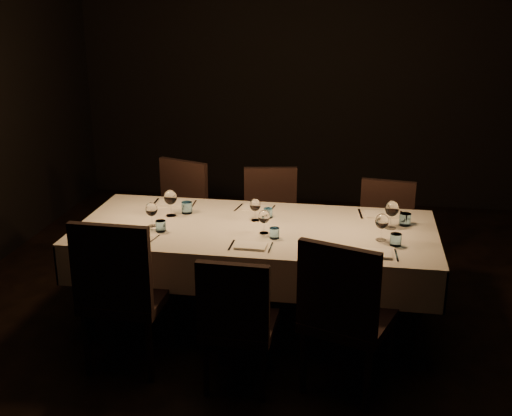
% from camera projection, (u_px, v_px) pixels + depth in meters
% --- Properties ---
extents(room, '(5.01, 6.01, 3.01)m').
position_uv_depth(room, '(256.00, 123.00, 4.29)').
color(room, black).
rests_on(room, ground).
extents(dining_table, '(2.52, 1.12, 0.76)m').
position_uv_depth(dining_table, '(256.00, 236.00, 4.55)').
color(dining_table, black).
rests_on(dining_table, ground).
extents(chair_near_left, '(0.51, 0.51, 1.04)m').
position_uv_depth(chair_near_left, '(121.00, 289.00, 4.02)').
color(chair_near_left, black).
rests_on(chair_near_left, ground).
extents(place_setting_near_left, '(0.33, 0.40, 0.18)m').
position_uv_depth(place_setting_near_left, '(148.00, 222.00, 4.41)').
color(place_setting_near_left, silver).
rests_on(place_setting_near_left, dining_table).
extents(chair_near_center, '(0.44, 0.44, 0.89)m').
position_uv_depth(chair_near_center, '(237.00, 318.00, 3.81)').
color(chair_near_center, black).
rests_on(chair_near_center, ground).
extents(place_setting_near_center, '(0.30, 0.39, 0.17)m').
position_uv_depth(place_setting_near_center, '(263.00, 229.00, 4.29)').
color(place_setting_near_center, silver).
rests_on(place_setting_near_center, dining_table).
extents(chair_near_right, '(0.62, 0.62, 1.01)m').
position_uv_depth(chair_near_right, '(344.00, 311.00, 3.77)').
color(chair_near_right, black).
rests_on(chair_near_right, ground).
extents(place_setting_near_right, '(0.34, 0.41, 0.19)m').
position_uv_depth(place_setting_near_right, '(383.00, 235.00, 4.16)').
color(place_setting_near_right, silver).
rests_on(place_setting_near_right, dining_table).
extents(chair_far_left, '(0.61, 0.61, 0.98)m').
position_uv_depth(chair_far_left, '(176.00, 214.00, 5.47)').
color(chair_far_left, black).
rests_on(chair_far_left, ground).
extents(place_setting_far_left, '(0.36, 0.42, 0.20)m').
position_uv_depth(place_setting_far_left, '(175.00, 202.00, 4.80)').
color(place_setting_far_left, silver).
rests_on(place_setting_far_left, dining_table).
extents(chair_far_center, '(0.52, 0.52, 0.93)m').
position_uv_depth(chair_far_center, '(271.00, 219.00, 5.41)').
color(chair_far_center, black).
rests_on(chair_far_center, ground).
extents(place_setting_far_center, '(0.31, 0.39, 0.17)m').
position_uv_depth(place_setting_far_center, '(258.00, 208.00, 4.71)').
color(place_setting_far_center, silver).
rests_on(place_setting_far_center, dining_table).
extents(chair_far_right, '(0.48, 0.48, 0.90)m').
position_uv_depth(chair_far_right, '(384.00, 232.00, 5.16)').
color(chair_far_right, black).
rests_on(chair_far_right, ground).
extents(place_setting_far_right, '(0.38, 0.42, 0.20)m').
position_uv_depth(place_setting_far_right, '(392.00, 213.00, 4.56)').
color(place_setting_far_right, silver).
rests_on(place_setting_far_right, dining_table).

